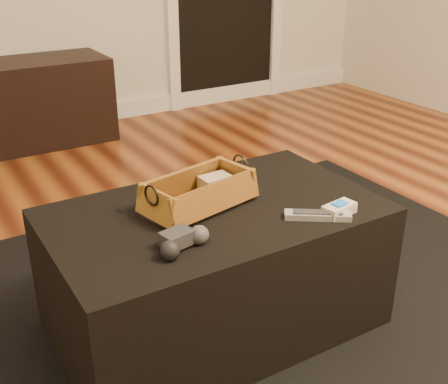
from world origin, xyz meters
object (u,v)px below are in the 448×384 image
tv_remote (197,203)px  silver_remote (318,215)px  cream_gadget (339,209)px  game_controller (182,241)px  wicker_basket (199,194)px  ottoman (215,268)px

tv_remote → silver_remote: 0.36m
tv_remote → cream_gadget: bearing=-54.0°
game_controller → silver_remote: 0.42m
game_controller → cream_gadget: bearing=-6.8°
wicker_basket → silver_remote: 0.36m
silver_remote → wicker_basket: bearing=135.9°
wicker_basket → cream_gadget: size_ratio=3.47×
wicker_basket → cream_gadget: 0.42m
game_controller → silver_remote: bearing=-6.3°
wicker_basket → cream_gadget: wicker_basket is taller
wicker_basket → silver_remote: bearing=-44.1°
silver_remote → cream_gadget: bearing=-10.2°
ottoman → wicker_basket: bearing=126.6°
tv_remote → silver_remote: (0.27, -0.23, -0.01)m
wicker_basket → silver_remote: (0.26, -0.25, -0.03)m
wicker_basket → cream_gadget: bearing=-38.6°
silver_remote → cream_gadget: cream_gadget is taller
tv_remote → game_controller: bearing=-146.9°
ottoman → silver_remote: size_ratio=5.46×
ottoman → silver_remote: 0.38m
ottoman → cream_gadget: size_ratio=9.12×
tv_remote → game_controller: 0.24m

